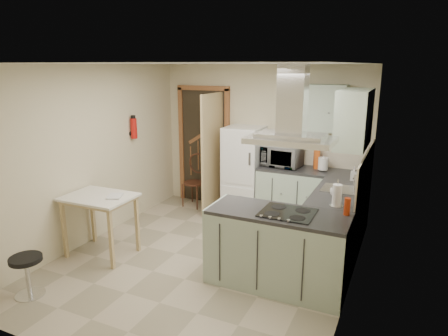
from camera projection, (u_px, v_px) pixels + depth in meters
The scene contains 28 objects.
floor at pixel (206, 260), 5.23m from camera, with size 4.20×4.20×0.00m, color tan.
ceiling at pixel (203, 63), 4.61m from camera, with size 4.20×4.20×0.00m, color silver.
back_wall at pixel (262, 140), 6.76m from camera, with size 3.60×3.60×0.00m, color beige.
left_wall at pixel (92, 155), 5.66m from camera, with size 4.20×4.20×0.00m, color beige.
right_wall at pixel (356, 186), 4.19m from camera, with size 4.20×4.20×0.00m, color beige.
doorway at pixel (204, 146), 7.24m from camera, with size 1.10×0.12×2.10m, color brown.
fridge at pixel (244, 171), 6.71m from camera, with size 0.60×0.60×1.50m, color white.
counter_back at pixel (293, 195), 6.43m from camera, with size 1.08×0.60×0.90m, color #9EB2A0.
counter_right at pixel (339, 217), 5.50m from camera, with size 0.60×1.95×0.90m, color #9EB2A0.
splashback at pixel (318, 151), 6.39m from camera, with size 1.68×0.02×0.50m, color beige.
wall_cabinet_back at pixel (318, 108), 6.07m from camera, with size 0.85×0.35×0.70m, color #9EB2A0.
wall_cabinet_right at pixel (354, 119), 4.85m from camera, with size 0.35×0.90×0.70m, color #9EB2A0.
peninsula at pixel (278, 249), 4.55m from camera, with size 1.55×0.65×0.90m, color #9EB2A0.
hob at pixel (288, 213), 4.39m from camera, with size 0.58×0.50×0.01m, color black.
extractor_hood at pixel (291, 140), 4.19m from camera, with size 0.90×0.55×0.10m, color silver.
sink at pixel (340, 189), 5.23m from camera, with size 0.45×0.40×0.01m, color silver.
fire_extinguisher at pixel (134, 128), 6.36m from camera, with size 0.10×0.10×0.32m, color #B2140F.
drop_leaf_table at pixel (101, 225), 5.30m from camera, with size 0.88×0.66×0.83m, color #D6A783.
bentwood_chair at pixel (194, 183), 7.16m from camera, with size 0.38×0.38×0.86m, color #432816.
stool at pixel (28, 276), 4.39m from camera, with size 0.35×0.35×0.47m, color black.
microwave at pixel (282, 156), 6.39m from camera, with size 0.60×0.40×0.33m, color black.
kettle at pixel (323, 164), 6.12m from camera, with size 0.15×0.15×0.23m, color silver.
cereal_box at pixel (316, 159), 6.29m from camera, with size 0.08×0.20×0.30m, color #C64F17.
soap_bottle at pixel (354, 174), 5.62m from camera, with size 0.09×0.09×0.19m, color #BBB8C6.
paper_towel at pixel (337, 195), 4.58m from camera, with size 0.11×0.11×0.27m, color silver.
cup at pixel (336, 192), 4.94m from camera, with size 0.13×0.13×0.11m, color white.
red_bottle at pixel (347, 207), 4.32m from camera, with size 0.07×0.07×0.19m, color #B6320F.
book at pixel (108, 193), 5.15m from camera, with size 0.18×0.24×0.11m, color #923046.
Camera 1 is at (2.23, -4.22, 2.49)m, focal length 32.00 mm.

